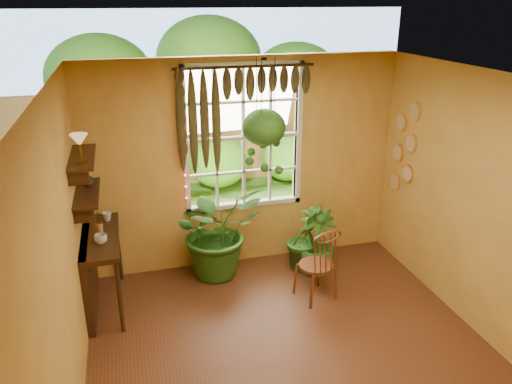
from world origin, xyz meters
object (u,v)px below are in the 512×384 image
potted_plant_left (217,229)px  potted_plant_mid (305,239)px  windsor_chair (317,275)px  counter_ledge (93,264)px  hanging_basket (264,130)px

potted_plant_left → potted_plant_mid: bearing=-9.1°
windsor_chair → counter_ledge: bearing=154.4°
windsor_chair → potted_plant_mid: 0.71m
counter_ledge → hanging_basket: bearing=11.8°
windsor_chair → hanging_basket: size_ratio=0.76×
hanging_basket → windsor_chair: bearing=-67.5°
potted_plant_left → windsor_chair: bearing=-40.9°
potted_plant_left → potted_plant_mid: 1.14m
counter_ledge → potted_plant_mid: size_ratio=1.39×
windsor_chair → hanging_basket: (-0.39, 0.93, 1.53)m
counter_ledge → potted_plant_left: bearing=14.3°
windsor_chair → potted_plant_left: size_ratio=0.86×
potted_plant_mid → hanging_basket: hanging_basket is taller
potted_plant_mid → potted_plant_left: bearing=170.9°
counter_ledge → potted_plant_mid: bearing=4.4°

